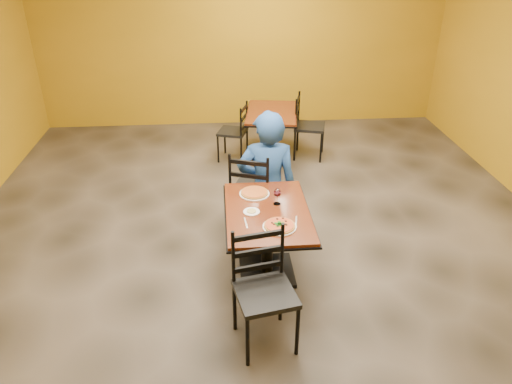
{
  "coord_description": "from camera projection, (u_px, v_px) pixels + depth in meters",
  "views": [
    {
      "loc": [
        -0.43,
        -4.47,
        3.12
      ],
      "look_at": [
        -0.1,
        -0.3,
        0.85
      ],
      "focal_mm": 33.72,
      "sensor_mm": 36.0,
      "label": 1
    }
  ],
  "objects": [
    {
      "name": "table_second",
      "position": [
        271.0,
        124.0,
        7.28
      ],
      "size": [
        0.91,
        1.22,
        0.75
      ],
      "rotation": [
        0.0,
        0.0,
        -0.14
      ],
      "color": "#57280D",
      "rests_on": "floor"
    },
    {
      "name": "plate_main",
      "position": [
        280.0,
        227.0,
        4.37
      ],
      "size": [
        0.31,
        0.31,
        0.01
      ],
      "primitive_type": "cylinder",
      "color": "white",
      "rests_on": "table_main"
    },
    {
      "name": "chair_second_right",
      "position": [
        310.0,
        127.0,
        7.35
      ],
      "size": [
        0.54,
        0.54,
        0.98
      ],
      "primitive_type": null,
      "rotation": [
        0.0,
        0.0,
        1.31
      ],
      "color": "black",
      "rests_on": "floor"
    },
    {
      "name": "pizza_main",
      "position": [
        280.0,
        225.0,
        4.36
      ],
      "size": [
        0.28,
        0.28,
        0.02
      ],
      "primitive_type": "cylinder",
      "color": "#9A100B",
      "rests_on": "plate_main"
    },
    {
      "name": "fork",
      "position": [
        246.0,
        223.0,
        4.44
      ],
      "size": [
        0.03,
        0.19,
        0.0
      ],
      "primitive_type": "cube",
      "rotation": [
        0.0,
        0.0,
        0.08
      ],
      "color": "silver",
      "rests_on": "table_main"
    },
    {
      "name": "chair_main_near",
      "position": [
        265.0,
        294.0,
        3.92
      ],
      "size": [
        0.55,
        0.55,
        1.03
      ],
      "primitive_type": null,
      "rotation": [
        0.0,
        0.0,
        0.2
      ],
      "color": "black",
      "rests_on": "floor"
    },
    {
      "name": "table_main",
      "position": [
        267.0,
        227.0,
        4.73
      ],
      "size": [
        0.83,
        1.23,
        0.75
      ],
      "color": "#57280D",
      "rests_on": "floor"
    },
    {
      "name": "wall_back",
      "position": [
        242.0,
        39.0,
        8.22
      ],
      "size": [
        7.0,
        0.01,
        3.0
      ],
      "primitive_type": "cube",
      "color": "#B18113",
      "rests_on": "ground"
    },
    {
      "name": "floor",
      "position": [
        262.0,
        245.0,
        5.43
      ],
      "size": [
        7.0,
        8.0,
        0.01
      ],
      "primitive_type": "cube",
      "color": "black",
      "rests_on": "ground"
    },
    {
      "name": "dip",
      "position": [
        252.0,
        211.0,
        4.6
      ],
      "size": [
        0.09,
        0.09,
        0.01
      ],
      "primitive_type": "cylinder",
      "color": "tan",
      "rests_on": "side_plate"
    },
    {
      "name": "pizza_far",
      "position": [
        254.0,
        192.0,
        4.92
      ],
      "size": [
        0.28,
        0.28,
        0.02
      ],
      "primitive_type": "cylinder",
      "color": "orange",
      "rests_on": "plate_far"
    },
    {
      "name": "chair_second_left",
      "position": [
        232.0,
        132.0,
        7.29
      ],
      "size": [
        0.5,
        0.5,
        0.89
      ],
      "primitive_type": null,
      "rotation": [
        0.0,
        0.0,
        -1.88
      ],
      "color": "black",
      "rests_on": "floor"
    },
    {
      "name": "knife",
      "position": [
        296.0,
        222.0,
        4.45
      ],
      "size": [
        0.05,
        0.21,
        0.0
      ],
      "primitive_type": "cube",
      "rotation": [
        0.0,
        0.0,
        -0.18
      ],
      "color": "silver",
      "rests_on": "table_main"
    },
    {
      "name": "chair_main_far",
      "position": [
        254.0,
        190.0,
        5.5
      ],
      "size": [
        0.59,
        0.59,
        1.03
      ],
      "primitive_type": null,
      "rotation": [
        0.0,
        0.0,
        2.8
      ],
      "color": "black",
      "rests_on": "floor"
    },
    {
      "name": "diner",
      "position": [
        267.0,
        172.0,
        5.44
      ],
      "size": [
        0.72,
        0.49,
        1.45
      ],
      "primitive_type": "imported",
      "rotation": [
        0.0,
        0.0,
        3.09
      ],
      "color": "navy",
      "rests_on": "floor"
    },
    {
      "name": "plate_far",
      "position": [
        254.0,
        194.0,
        4.92
      ],
      "size": [
        0.31,
        0.31,
        0.01
      ],
      "primitive_type": "cylinder",
      "color": "white",
      "rests_on": "table_main"
    },
    {
      "name": "wine_glass",
      "position": [
        277.0,
        196.0,
        4.71
      ],
      "size": [
        0.08,
        0.08,
        0.18
      ],
      "primitive_type": null,
      "color": "white",
      "rests_on": "table_main"
    },
    {
      "name": "side_plate",
      "position": [
        252.0,
        212.0,
        4.61
      ],
      "size": [
        0.16,
        0.16,
        0.01
      ],
      "primitive_type": "cylinder",
      "color": "white",
      "rests_on": "table_main"
    }
  ]
}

